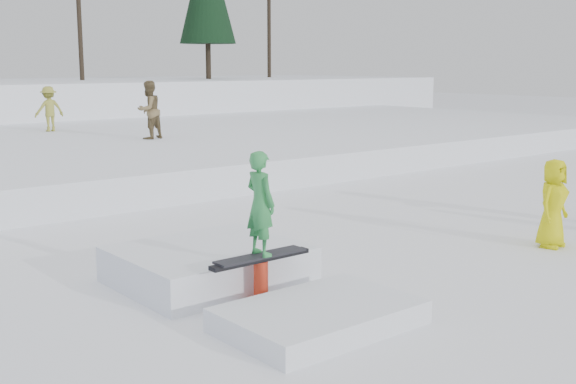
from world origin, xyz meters
TOP-DOWN VIEW (x-y plane):
  - ground at (0.00, 0.00)m, footprint 120.00×120.00m
  - walker_olive at (4.44, 13.98)m, footprint 1.10×0.97m
  - walker_ygreen at (2.94, 18.76)m, footprint 1.07×0.62m
  - spectator_yellow at (4.50, -0.59)m, footprint 0.83×0.59m
  - jib_rail_feature at (-1.43, 0.82)m, footprint 2.60×4.40m

SIDE VIEW (x-z plane):
  - ground at x=0.00m, z-range 0.00..0.00m
  - jib_rail_feature at x=-1.43m, z-range -0.75..1.36m
  - spectator_yellow at x=4.50m, z-range 0.00..1.59m
  - walker_ygreen at x=2.94m, z-range 0.80..2.45m
  - walker_olive at x=4.44m, z-range 0.80..2.71m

